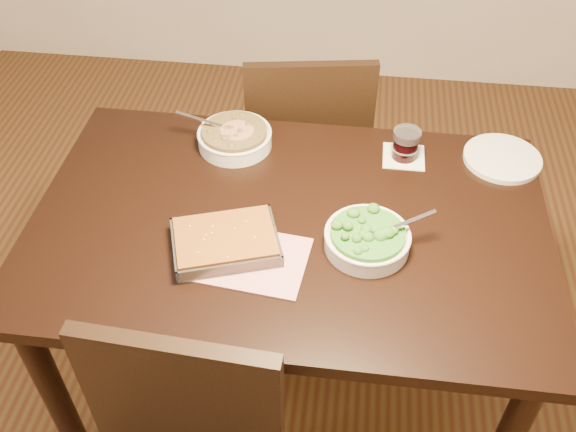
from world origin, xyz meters
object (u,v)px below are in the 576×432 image
object	(u,v)px
broccoli_bowl	(367,238)
chair_far	(307,144)
wine_tumbler	(406,143)
baking_dish	(226,242)
dinner_plate	(502,158)
table	(289,244)
stew_bowl	(235,137)

from	to	relation	value
broccoli_bowl	chair_far	distance (m)	0.80
wine_tumbler	chair_far	world-z (taller)	chair_far
broccoli_bowl	baking_dish	bearing A→B (deg)	-171.81
broccoli_bowl	dinner_plate	xyz separation A→B (m)	(0.39, 0.41, -0.02)
dinner_plate	chair_far	world-z (taller)	chair_far
baking_dish	wine_tumbler	world-z (taller)	wine_tumbler
table	broccoli_bowl	xyz separation A→B (m)	(0.21, -0.07, 0.13)
dinner_plate	chair_far	xyz separation A→B (m)	(-0.62, 0.31, -0.25)
dinner_plate	chair_far	bearing A→B (deg)	153.06
table	broccoli_bowl	distance (m)	0.26
stew_bowl	wine_tumbler	distance (m)	0.51
wine_tumbler	dinner_plate	world-z (taller)	wine_tumbler
wine_tumbler	chair_far	size ratio (longest dim) A/B	0.10
chair_far	broccoli_bowl	bearing A→B (deg)	98.12
dinner_plate	wine_tumbler	bearing A→B (deg)	-175.98
dinner_plate	broccoli_bowl	bearing A→B (deg)	-133.74
table	baking_dish	bearing A→B (deg)	-140.11
baking_dish	wine_tumbler	size ratio (longest dim) A/B	3.43
stew_bowl	wine_tumbler	world-z (taller)	wine_tumbler
broccoli_bowl	baking_dish	world-z (taller)	broccoli_bowl
stew_bowl	baking_dish	world-z (taller)	stew_bowl
table	stew_bowl	bearing A→B (deg)	123.80
stew_bowl	chair_far	world-z (taller)	chair_far
table	wine_tumbler	distance (m)	0.46
baking_dish	wine_tumbler	xyz separation A→B (m)	(0.46, 0.44, 0.03)
table	chair_far	world-z (taller)	chair_far
table	dinner_plate	world-z (taller)	dinner_plate
wine_tumbler	baking_dish	bearing A→B (deg)	-136.25
broccoli_bowl	wine_tumbler	distance (m)	0.40
table	broccoli_bowl	bearing A→B (deg)	-19.01
broccoli_bowl	table	bearing A→B (deg)	160.99
broccoli_bowl	chair_far	bearing A→B (deg)	107.50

